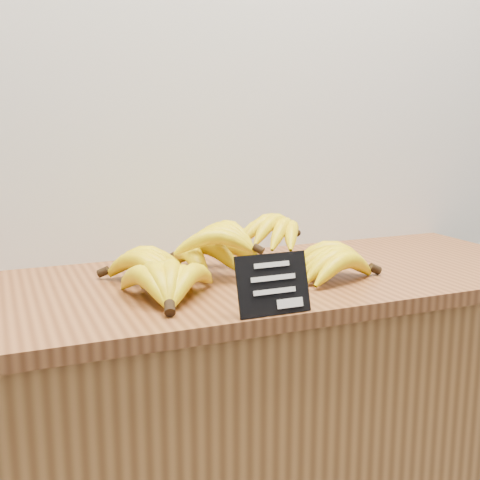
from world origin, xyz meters
The scene contains 3 objects.
counter_top centered at (-0.19, 2.75, 0.92)m, with size 1.48×0.54×0.03m, color brown.
chalkboard_sign centered at (-0.21, 2.50, 0.98)m, with size 0.13×0.01×0.10m, color black.
banana_pile centered at (-0.21, 2.75, 0.98)m, with size 0.60×0.40×0.12m.
Camera 1 is at (-0.64, 1.61, 1.25)m, focal length 45.00 mm.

